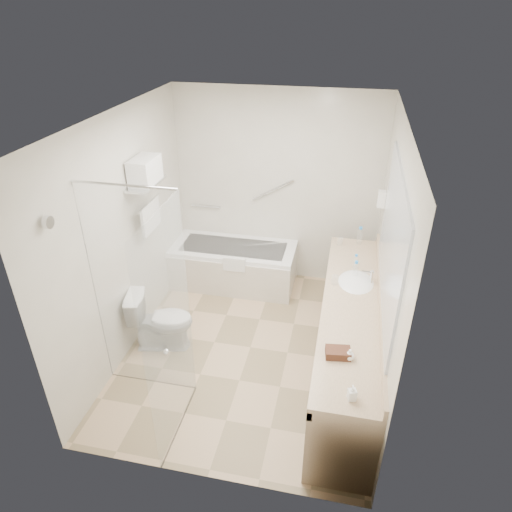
% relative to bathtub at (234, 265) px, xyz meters
% --- Properties ---
extents(floor, '(3.20, 3.20, 0.00)m').
position_rel_bathtub_xyz_m(floor, '(0.50, -1.24, -0.28)').
color(floor, tan).
rests_on(floor, ground).
extents(ceiling, '(2.60, 3.20, 0.10)m').
position_rel_bathtub_xyz_m(ceiling, '(0.50, -1.24, 2.22)').
color(ceiling, white).
rests_on(ceiling, wall_back).
extents(wall_back, '(2.60, 0.10, 2.50)m').
position_rel_bathtub_xyz_m(wall_back, '(0.50, 0.36, 0.97)').
color(wall_back, beige).
rests_on(wall_back, ground).
extents(wall_front, '(2.60, 0.10, 2.50)m').
position_rel_bathtub_xyz_m(wall_front, '(0.50, -2.84, 0.97)').
color(wall_front, beige).
rests_on(wall_front, ground).
extents(wall_left, '(0.10, 3.20, 2.50)m').
position_rel_bathtub_xyz_m(wall_left, '(-0.80, -1.24, 0.97)').
color(wall_left, beige).
rests_on(wall_left, ground).
extents(wall_right, '(0.10, 3.20, 2.50)m').
position_rel_bathtub_xyz_m(wall_right, '(1.80, -1.24, 0.97)').
color(wall_right, beige).
rests_on(wall_right, ground).
extents(bathtub, '(1.60, 0.73, 0.59)m').
position_rel_bathtub_xyz_m(bathtub, '(0.00, 0.00, 0.00)').
color(bathtub, white).
rests_on(bathtub, floor).
extents(grab_bar_short, '(0.40, 0.03, 0.03)m').
position_rel_bathtub_xyz_m(grab_bar_short, '(-0.45, 0.32, 0.67)').
color(grab_bar_short, silver).
rests_on(grab_bar_short, wall_back).
extents(grab_bar_long, '(0.53, 0.03, 0.33)m').
position_rel_bathtub_xyz_m(grab_bar_long, '(0.45, 0.32, 0.97)').
color(grab_bar_long, silver).
rests_on(grab_bar_long, wall_back).
extents(shower_enclosure, '(0.96, 0.91, 2.11)m').
position_rel_bathtub_xyz_m(shower_enclosure, '(-0.13, -2.16, 0.79)').
color(shower_enclosure, silver).
rests_on(shower_enclosure, floor).
extents(towel_shelf, '(0.24, 0.55, 0.81)m').
position_rel_bathtub_xyz_m(towel_shelf, '(-0.67, -0.89, 1.48)').
color(towel_shelf, silver).
rests_on(towel_shelf, wall_left).
extents(vanity_counter, '(0.55, 2.70, 0.95)m').
position_rel_bathtub_xyz_m(vanity_counter, '(1.52, -1.39, 0.36)').
color(vanity_counter, tan).
rests_on(vanity_counter, floor).
extents(sink, '(0.40, 0.52, 0.14)m').
position_rel_bathtub_xyz_m(sink, '(1.55, -0.99, 0.54)').
color(sink, white).
rests_on(sink, vanity_counter).
extents(faucet, '(0.03, 0.03, 0.14)m').
position_rel_bathtub_xyz_m(faucet, '(1.70, -0.99, 0.65)').
color(faucet, silver).
rests_on(faucet, vanity_counter).
extents(mirror, '(0.02, 2.00, 1.20)m').
position_rel_bathtub_xyz_m(mirror, '(1.79, -1.39, 1.27)').
color(mirror, '#A7ACB3').
rests_on(mirror, wall_right).
extents(hairdryer_unit, '(0.08, 0.10, 0.18)m').
position_rel_bathtub_xyz_m(hairdryer_unit, '(1.75, -0.19, 1.17)').
color(hairdryer_unit, white).
rests_on(hairdryer_unit, wall_right).
extents(toilet, '(0.75, 0.52, 0.67)m').
position_rel_bathtub_xyz_m(toilet, '(-0.45, -1.39, 0.06)').
color(toilet, white).
rests_on(toilet, floor).
extents(amenity_basket, '(0.22, 0.16, 0.07)m').
position_rel_bathtub_xyz_m(amenity_basket, '(1.43, -2.14, 0.61)').
color(amenity_basket, '#4C291B').
rests_on(amenity_basket, vanity_counter).
extents(soap_bottle_a, '(0.10, 0.14, 0.06)m').
position_rel_bathtub_xyz_m(soap_bottle_a, '(1.55, -2.58, 0.60)').
color(soap_bottle_a, white).
rests_on(soap_bottle_a, vanity_counter).
extents(soap_bottle_b, '(0.10, 0.12, 0.08)m').
position_rel_bathtub_xyz_m(soap_bottle_b, '(1.52, -2.16, 0.61)').
color(soap_bottle_b, white).
rests_on(soap_bottle_b, vanity_counter).
extents(water_bottle_left, '(0.06, 0.06, 0.20)m').
position_rel_bathtub_xyz_m(water_bottle_left, '(1.54, -0.92, 0.67)').
color(water_bottle_left, silver).
rests_on(water_bottle_left, vanity_counter).
extents(water_bottle_mid, '(0.05, 0.05, 0.17)m').
position_rel_bathtub_xyz_m(water_bottle_mid, '(1.54, -0.73, 0.65)').
color(water_bottle_mid, silver).
rests_on(water_bottle_mid, vanity_counter).
extents(water_bottle_right, '(0.07, 0.07, 0.22)m').
position_rel_bathtub_xyz_m(water_bottle_right, '(1.57, -0.14, 0.67)').
color(water_bottle_right, silver).
rests_on(water_bottle_right, vanity_counter).
extents(drinking_glass_near, '(0.09, 0.09, 0.09)m').
position_rel_bathtub_xyz_m(drinking_glass_near, '(1.34, -1.07, 0.62)').
color(drinking_glass_near, silver).
rests_on(drinking_glass_near, vanity_counter).
extents(drinking_glass_far, '(0.08, 0.08, 0.09)m').
position_rel_bathtub_xyz_m(drinking_glass_far, '(1.35, -0.21, 0.62)').
color(drinking_glass_far, silver).
rests_on(drinking_glass_far, vanity_counter).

